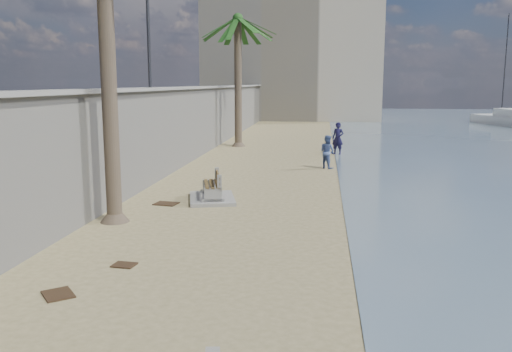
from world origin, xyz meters
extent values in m
plane|color=#99895E|center=(0.00, 0.00, 0.00)|extent=(140.00, 140.00, 0.00)
cube|color=gray|center=(-5.20, 20.00, 1.75)|extent=(0.45, 70.00, 3.50)
cube|color=gray|center=(-5.20, 20.00, 3.55)|extent=(0.80, 70.00, 0.12)
cube|color=#B7AA93|center=(-2.00, 52.00, 7.00)|extent=(18.00, 12.00, 14.00)
cube|color=gray|center=(-2.21, 9.13, 0.06)|extent=(1.88, 2.36, 0.11)
cylinder|color=brown|center=(-4.30, 6.07, 4.00)|extent=(0.42, 0.42, 8.00)
cylinder|color=brown|center=(-3.71, 24.37, 3.74)|extent=(0.44, 0.44, 7.49)
cylinder|color=#2D2D33|center=(-5.10, 12.00, 6.11)|extent=(0.12, 0.12, 5.00)
imported|color=#151234|center=(2.15, 21.27, 0.99)|extent=(0.84, 0.72, 1.97)
imported|color=#485D96|center=(1.56, 16.33, 0.83)|extent=(1.00, 0.99, 1.65)
cube|color=silver|center=(19.85, 51.66, 0.25)|extent=(6.54, 6.74, 0.70)
cylinder|color=#2D2D33|center=(19.85, 51.66, 5.62)|extent=(0.12, 0.12, 10.25)
cube|color=#382616|center=(-3.34, 0.90, 0.01)|extent=(0.76, 0.78, 0.03)
cube|color=#382616|center=(-3.53, 8.38, 0.01)|extent=(0.78, 0.67, 0.03)
cube|color=#382616|center=(-2.74, 2.59, 0.01)|extent=(0.51, 0.42, 0.03)
camera|label=1|loc=(1.33, -7.84, 3.77)|focal=38.00mm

